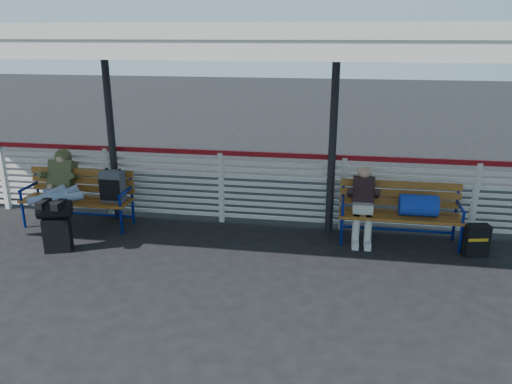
% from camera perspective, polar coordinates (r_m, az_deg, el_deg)
% --- Properties ---
extents(ground, '(60.00, 60.00, 0.00)m').
position_cam_1_polar(ground, '(6.84, -7.62, -9.03)').
color(ground, black).
rests_on(ground, ground).
extents(fence, '(12.08, 0.08, 1.24)m').
position_cam_1_polar(fence, '(8.30, -4.00, 0.88)').
color(fence, silver).
rests_on(fence, ground).
extents(canopy, '(12.60, 3.60, 3.16)m').
position_cam_1_polar(canopy, '(6.95, -6.51, 17.45)').
color(canopy, silver).
rests_on(canopy, ground).
extents(luggage_stack, '(0.52, 0.39, 0.77)m').
position_cam_1_polar(luggage_stack, '(7.80, -21.87, -3.41)').
color(luggage_stack, black).
rests_on(luggage_stack, ground).
extents(bench_left, '(1.80, 0.56, 0.97)m').
position_cam_1_polar(bench_left, '(8.56, -18.31, 0.18)').
color(bench_left, '#A66220').
rests_on(bench_left, ground).
extents(bench_right, '(1.80, 0.56, 0.92)m').
position_cam_1_polar(bench_right, '(7.80, 16.99, -1.58)').
color(bench_right, '#A66220').
rests_on(bench_right, ground).
extents(traveler_man, '(0.93, 1.63, 0.77)m').
position_cam_1_polar(traveler_man, '(8.44, -21.73, 0.09)').
color(traveler_man, '#96ABCA').
rests_on(traveler_man, ground).
extents(companion_person, '(0.32, 0.66, 1.15)m').
position_cam_1_polar(companion_person, '(7.72, 12.13, -1.30)').
color(companion_person, beige).
rests_on(companion_person, ground).
extents(suitcase_side, '(0.37, 0.27, 0.47)m').
position_cam_1_polar(suitcase_side, '(7.82, 23.85, -5.07)').
color(suitcase_side, black).
rests_on(suitcase_side, ground).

